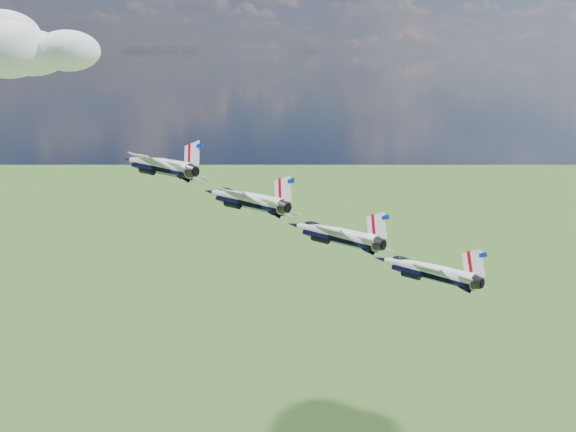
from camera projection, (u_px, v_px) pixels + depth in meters
cloud_far at (31, 46)px, 284.35m from camera, size 62.73×49.29×24.64m
jet_0 at (157, 165)px, 75.78m from camera, size 12.83×15.77×8.04m
jet_1 at (244, 199)px, 74.68m from camera, size 12.83×15.77×8.04m
jet_2 at (333, 234)px, 73.58m from camera, size 12.83×15.77×8.04m
jet_3 at (425, 270)px, 72.47m from camera, size 12.83×15.77×8.04m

